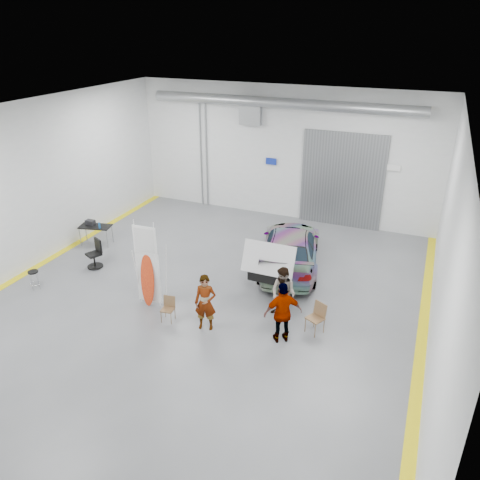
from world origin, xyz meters
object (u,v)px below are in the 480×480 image
at_px(folding_chair_near, 168,314).
at_px(office_chair, 95,255).
at_px(surfboard_display, 147,272).
at_px(person_c, 283,313).
at_px(folding_chair_far, 315,324).
at_px(person_b, 283,293).
at_px(shop_stool, 35,280).
at_px(person_a, 205,303).
at_px(sedan_car, 290,248).
at_px(work_table, 94,226).

xyz_separation_m(folding_chair_near, office_chair, (-4.33, 2.02, 0.23)).
relative_size(surfboard_display, folding_chair_near, 3.74).
bearing_deg(person_c, folding_chair_far, -168.72).
relative_size(person_b, office_chair, 1.57).
relative_size(folding_chair_far, shop_stool, 1.35).
bearing_deg(folding_chair_far, folding_chair_near, -137.45).
bearing_deg(person_a, office_chair, 146.74).
bearing_deg(surfboard_display, shop_stool, -173.09).
xyz_separation_m(person_b, folding_chair_far, (1.12, -0.38, -0.56)).
relative_size(person_b, folding_chair_far, 1.82).
distance_m(sedan_car, person_b, 3.45).
distance_m(surfboard_display, folding_chair_far, 5.46).
relative_size(person_a, person_b, 1.04).
height_order(surfboard_display, folding_chair_far, surfboard_display).
bearing_deg(folding_chair_near, person_c, -1.88).
bearing_deg(person_b, shop_stool, -154.05).
relative_size(folding_chair_near, shop_stool, 1.12).
distance_m(folding_chair_far, work_table, 10.27).
height_order(folding_chair_near, office_chair, office_chair).
bearing_deg(folding_chair_far, person_b, -171.16).
height_order(person_c, folding_chair_far, person_c).
height_order(folding_chair_near, work_table, work_table).
bearing_deg(person_b, person_a, -128.98).
bearing_deg(sedan_car, person_a, 63.13).
xyz_separation_m(folding_chair_near, shop_stool, (-5.19, -0.14, 0.10)).
distance_m(person_b, work_table, 9.08).
xyz_separation_m(person_a, shop_stool, (-6.44, -0.24, -0.54)).
distance_m(sedan_car, office_chair, 7.31).
relative_size(sedan_car, shop_stool, 7.39).
distance_m(person_a, work_table, 7.75).
distance_m(work_table, office_chair, 2.13).
relative_size(person_a, folding_chair_near, 2.27).
xyz_separation_m(person_c, office_chair, (-7.87, 1.62, -0.47)).
bearing_deg(surfboard_display, folding_chair_far, 3.66).
bearing_deg(sedan_car, work_table, -4.81).
distance_m(person_a, folding_chair_far, 3.30).
xyz_separation_m(person_a, folding_chair_far, (3.07, 1.05, -0.60)).
distance_m(person_a, office_chair, 5.91).
height_order(person_b, folding_chair_far, person_b).
height_order(person_b, folding_chair_near, person_b).
xyz_separation_m(person_a, person_c, (2.30, 0.29, 0.06)).
relative_size(surfboard_display, shop_stool, 4.19).
distance_m(person_b, person_c, 1.20).
distance_m(sedan_car, folding_chair_near, 5.47).
xyz_separation_m(surfboard_display, shop_stool, (-4.15, -0.70, -0.84)).
height_order(shop_stool, office_chair, office_chair).
relative_size(shop_stool, work_table, 0.50).
distance_m(person_b, shop_stool, 8.56).
distance_m(surfboard_display, shop_stool, 4.30).
xyz_separation_m(folding_chair_far, office_chair, (-8.64, 0.86, 0.18)).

